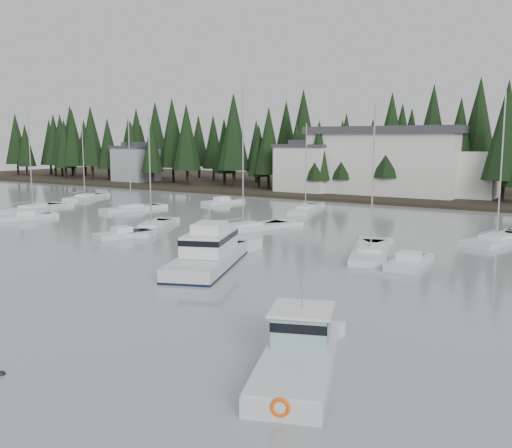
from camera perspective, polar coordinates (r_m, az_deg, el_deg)
The scene contains 20 objects.
far_shore_land at distance 108.98m, azimuth 17.88°, elevation 3.14°, with size 240.00×54.00×1.00m, color black.
conifer_treeline at distance 98.43m, azimuth 16.23°, elevation 2.69°, with size 200.00×22.00×20.00m, color black, non-canonical shape.
house_west at distance 98.37m, azimuth 5.01°, elevation 5.71°, with size 9.54×7.42×8.75m.
house_far_west at distance 125.02m, azimuth -11.94°, elevation 6.02°, with size 8.48×7.42×8.25m.
harbor_inn at distance 95.45m, azimuth 14.03°, elevation 6.08°, with size 29.50×11.50×10.90m.
cabin_cruiser_center at distance 42.36m, azimuth -4.77°, elevation -3.24°, with size 7.55×12.00×4.94m.
lobster_boat_teal at distance 23.71m, azimuth 4.21°, elevation -13.30°, with size 5.43×8.41×4.42m.
sailboat_0 at distance 77.22m, azimuth -12.37°, elevation 1.39°, with size 4.07×8.69×12.56m.
sailboat_2 at distance 60.09m, azimuth -10.41°, elevation -0.54°, with size 6.83×10.30×12.06m.
sailboat_3 at distance 56.38m, azimuth 22.92°, elevation -1.64°, with size 5.21×9.27×14.05m.
sailboat_6 at distance 81.01m, azimuth -21.39°, elevation 1.32°, with size 5.08×10.04×13.39m.
sailboat_7 at distance 94.11m, azimuth -16.73°, elevation 2.46°, with size 5.33×9.26×12.23m.
sailboat_8 at distance 74.95m, azimuth 4.97°, elevation 1.33°, with size 5.19×10.42×11.92m.
sailboat_9 at distance 58.89m, azimuth -1.29°, elevation -0.57°, with size 6.24×11.23×14.95m.
sailboat_10 at distance 47.28m, azimuth 11.39°, elevation -2.99°, with size 5.57×9.91×12.57m.
runabout_0 at distance 72.45m, azimuth -22.19°, elevation 0.55°, with size 3.97×6.73×1.42m.
runabout_1 at distance 43.92m, azimuth 15.01°, elevation -3.89°, with size 2.38×5.50×1.42m.
runabout_3 at distance 83.53m, azimuth -3.45°, elevation 2.13°, with size 3.44×6.48×1.42m.
runabout_4 at distance 56.27m, azimuth -13.27°, elevation -1.16°, with size 3.68×5.56×1.42m.
mooring_buoy_dark at distance 25.63m, azimuth -24.11°, elevation -13.59°, with size 0.33×0.33×0.33m, color black.
Camera 1 is at (27.67, -8.00, 9.30)m, focal length 40.00 mm.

